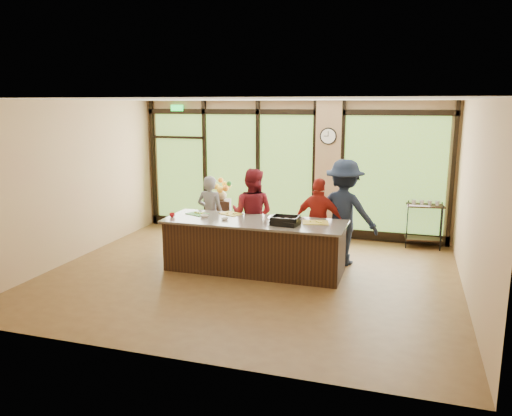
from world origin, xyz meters
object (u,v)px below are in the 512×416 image
Objects in this scene: island_base at (254,247)px; cook_right at (344,213)px; bar_cart at (424,219)px; cook_left at (210,214)px; roasting_pan at (285,223)px; flower_stand at (221,219)px.

island_base is 1.59× the size of cook_right.
cook_right reaches higher than bar_cart.
cook_left reaches higher than island_base.
island_base is 2.00× the size of cook_left.
bar_cart is at bearing -121.01° from cook_right.
cook_right is 1.95× the size of bar_cart.
island_base is 3.80m from bar_cart.
island_base is at bearing 173.81° from roasting_pan.
flower_stand is 0.87× the size of bar_cart.
roasting_pan is at bearing -60.14° from flower_stand.
roasting_pan reaches higher than bar_cart.
island_base is 2.27m from flower_stand.
cook_right reaches higher than flower_stand.
cook_left is (-1.18, 0.83, 0.34)m from island_base.
flower_stand is at bearing -7.19° from cook_right.
bar_cart reaches higher than flower_stand.
cook_left reaches higher than bar_cart.
island_base is at bearing -68.26° from flower_stand.
island_base is at bearing -147.04° from bar_cart.
bar_cart is (2.31, 2.60, -0.36)m from roasting_pan.
roasting_pan is 0.51× the size of flower_stand.
roasting_pan reaches higher than flower_stand.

